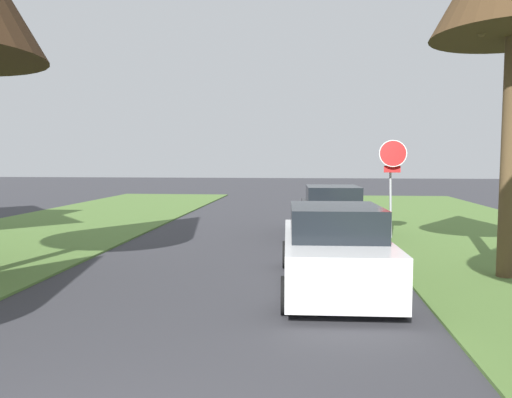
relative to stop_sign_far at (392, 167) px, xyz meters
name	(u,v)px	position (x,y,z in m)	size (l,w,h in m)	color
stop_sign_far	(392,167)	(0.00, 0.00, 0.00)	(0.81, 0.57, 2.94)	#9EA0A5
parked_sedan_white	(334,250)	(-2.03, -5.85, -1.45)	(2.09, 4.47, 1.57)	white
parked_sedan_black	(332,212)	(-1.73, 0.70, -1.45)	(2.09, 4.47, 1.57)	black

